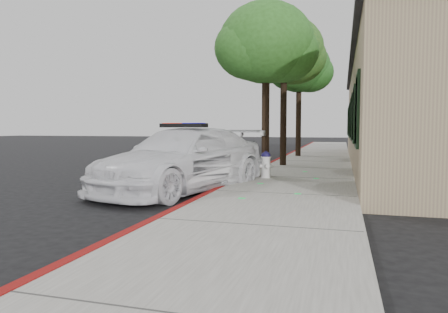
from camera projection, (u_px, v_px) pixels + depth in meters
ground at (210, 197)px, 9.36m from camera, size 120.00×120.00×0.00m
sidewalk at (296, 180)px, 11.79m from camera, size 3.20×60.00×0.15m
red_curb at (243, 178)px, 12.22m from camera, size 0.14×60.00×0.16m
clapboard_building at (446, 113)px, 16.00m from camera, size 7.30×20.89×4.24m
police_car at (183, 159)px, 10.19m from camera, size 3.63×5.78×1.68m
fire_hydrant at (266, 164)px, 11.68m from camera, size 0.43×0.38×0.75m
street_tree_near at (266, 47)px, 11.81m from camera, size 2.93×2.74×5.01m
street_tree_mid at (284, 53)px, 15.39m from camera, size 3.05×2.94×5.58m
street_tree_far at (300, 69)px, 20.45m from camera, size 3.21×3.05×5.77m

